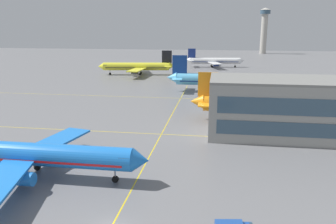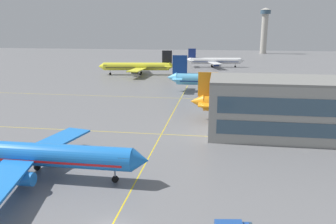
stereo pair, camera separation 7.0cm
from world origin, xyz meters
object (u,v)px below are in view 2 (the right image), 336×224
at_px(airliner_far_right_stand, 214,61).
at_px(control_tower, 265,27).
at_px(airliner_second_row, 268,105).
at_px(airliner_front_gate, 35,155).
at_px(airliner_far_left_stand, 138,67).
at_px(airliner_third_row, 224,80).

relative_size(airliner_far_right_stand, control_tower, 0.90).
xyz_separation_m(airliner_second_row, airliner_far_right_stand, (-14.58, 111.11, -0.51)).
relative_size(airliner_front_gate, airliner_second_row, 0.92).
distance_m(airliner_second_row, airliner_far_right_stand, 112.06).
relative_size(airliner_far_left_stand, control_tower, 0.99).
distance_m(airliner_front_gate, airliner_second_row, 54.45).
relative_size(airliner_far_left_stand, airliner_far_right_stand, 1.11).
distance_m(airliner_front_gate, airliner_far_right_stand, 150.77).
height_order(airliner_front_gate, airliner_third_row, airliner_third_row).
bearing_deg(airliner_far_right_stand, airliner_second_row, -82.52).
distance_m(airliner_second_row, airliner_third_row, 38.16).
bearing_deg(airliner_far_left_stand, airliner_far_right_stand, 45.53).
bearing_deg(airliner_second_row, airliner_far_left_stand, 124.07).
height_order(airliner_second_row, airliner_third_row, airliner_third_row).
xyz_separation_m(airliner_far_left_stand, airliner_far_right_stand, (35.86, 36.53, -0.38)).
distance_m(airliner_front_gate, airliner_third_row, 80.00).
xyz_separation_m(airliner_third_row, airliner_far_left_stand, (-40.39, 37.77, -0.43)).
relative_size(airliner_front_gate, airliner_far_right_stand, 1.04).
bearing_deg(airliner_far_left_stand, airliner_third_row, -43.08).
distance_m(airliner_second_row, control_tower, 217.60).
relative_size(airliner_second_row, airliner_third_row, 0.93).
xyz_separation_m(airliner_far_left_stand, control_tower, (75.12, 140.89, 17.75)).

